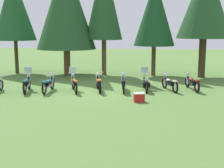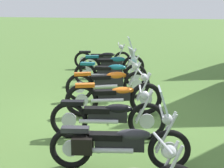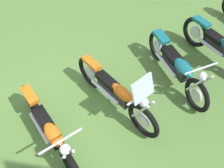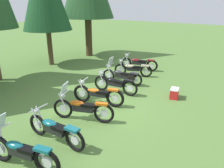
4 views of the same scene
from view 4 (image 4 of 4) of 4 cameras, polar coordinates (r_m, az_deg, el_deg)
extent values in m
plane|color=#547A38|center=(9.18, -3.17, -5.53)|extent=(80.00, 80.00, 0.00)
torus|color=black|center=(6.74, -27.01, -14.73)|extent=(0.29, 0.77, 0.77)
cylinder|color=silver|center=(6.74, -27.01, -14.73)|extent=(0.12, 0.30, 0.29)
torus|color=black|center=(5.85, -16.56, -18.96)|extent=(0.29, 0.77, 0.77)
cylinder|color=silver|center=(5.85, -16.56, -18.96)|extent=(0.12, 0.30, 0.29)
cube|color=black|center=(6.21, -22.35, -15.98)|extent=(0.37, 0.76, 0.24)
ellipsoid|color=#14606B|center=(6.25, -23.95, -14.32)|extent=(0.37, 0.57, 0.19)
cube|color=black|center=(6.02, -21.02, -15.68)|extent=(0.35, 0.53, 0.10)
cube|color=#14606B|center=(5.68, -17.60, -15.91)|extent=(0.29, 0.47, 0.08)
cylinder|color=silver|center=(6.58, -26.59, -12.44)|extent=(0.12, 0.34, 0.65)
cylinder|color=silver|center=(6.32, -27.07, -10.36)|extent=(0.66, 0.20, 0.04)
cylinder|color=silver|center=(6.23, -20.29, -16.49)|extent=(0.26, 0.73, 0.08)
torus|color=black|center=(7.49, -18.71, -10.02)|extent=(0.13, 0.72, 0.72)
cylinder|color=silver|center=(7.49, -18.71, -10.02)|extent=(0.06, 0.28, 0.28)
torus|color=black|center=(6.49, -9.61, -14.22)|extent=(0.13, 0.72, 0.72)
cylinder|color=silver|center=(6.49, -9.61, -14.22)|extent=(0.06, 0.28, 0.28)
cube|color=black|center=(6.91, -14.60, -11.29)|extent=(0.27, 0.78, 0.23)
ellipsoid|color=#14606B|center=(6.98, -15.94, -9.73)|extent=(0.32, 0.56, 0.18)
cube|color=black|center=(6.71, -13.40, -11.06)|extent=(0.30, 0.53, 0.10)
cube|color=#14606B|center=(6.35, -10.35, -11.45)|extent=(0.23, 0.45, 0.08)
cylinder|color=silver|center=(7.26, -19.20, -8.41)|extent=(0.06, 0.34, 0.65)
cylinder|color=silver|center=(7.35, -18.15, -7.90)|extent=(0.06, 0.34, 0.65)
cylinder|color=silver|center=(7.09, -18.56, -5.94)|extent=(0.70, 0.07, 0.04)
sphere|color=silver|center=(7.21, -18.92, -6.61)|extent=(0.18, 0.18, 0.17)
cylinder|color=silver|center=(6.92, -12.66, -11.82)|extent=(0.12, 0.77, 0.08)
torus|color=black|center=(8.27, -12.62, -6.24)|extent=(0.36, 0.73, 0.75)
cylinder|color=silver|center=(8.27, -12.62, -6.24)|extent=(0.15, 0.29, 0.29)
torus|color=black|center=(7.74, -2.13, -7.64)|extent=(0.36, 0.73, 0.75)
cylinder|color=silver|center=(7.74, -2.13, -7.64)|extent=(0.15, 0.29, 0.29)
cube|color=black|center=(7.92, -7.59, -6.20)|extent=(0.44, 0.78, 0.26)
ellipsoid|color=#D16014|center=(7.93, -9.10, -4.97)|extent=(0.40, 0.59, 0.20)
cube|color=black|center=(7.79, -6.16, -5.53)|extent=(0.37, 0.55, 0.10)
cube|color=#D16014|center=(7.60, -2.74, -5.20)|extent=(0.31, 0.47, 0.08)
cylinder|color=silver|center=(8.06, -12.60, -4.60)|extent=(0.16, 0.33, 0.65)
cylinder|color=silver|center=(8.17, -12.21, -4.23)|extent=(0.16, 0.33, 0.65)
cylinder|color=silver|center=(7.95, -12.07, -2.27)|extent=(0.58, 0.26, 0.04)
sphere|color=silver|center=(8.03, -12.58, -3.00)|extent=(0.22, 0.22, 0.17)
cylinder|color=silver|center=(8.00, -6.13, -6.63)|extent=(0.36, 0.75, 0.08)
cube|color=silver|center=(7.89, -12.29, -1.05)|extent=(0.47, 0.30, 0.39)
torus|color=black|center=(9.41, -7.80, -2.45)|extent=(0.32, 0.77, 0.77)
cylinder|color=silver|center=(9.41, -7.80, -2.45)|extent=(0.13, 0.30, 0.30)
torus|color=black|center=(8.86, 0.81, -3.74)|extent=(0.32, 0.77, 0.77)
cylinder|color=silver|center=(8.86, 0.81, -3.74)|extent=(0.13, 0.30, 0.30)
cube|color=black|center=(9.07, -3.64, -2.56)|extent=(0.38, 0.76, 0.20)
ellipsoid|color=#D16014|center=(9.10, -4.84, -1.67)|extent=(0.37, 0.57, 0.16)
cube|color=black|center=(8.96, -2.45, -2.18)|extent=(0.35, 0.53, 0.10)
cube|color=#D16014|center=(8.75, 0.33, -1.53)|extent=(0.29, 0.47, 0.08)
cylinder|color=silver|center=(9.21, -7.76, -0.96)|extent=(0.13, 0.34, 0.65)
cylinder|color=silver|center=(9.33, -7.36, -0.66)|extent=(0.13, 0.34, 0.65)
cylinder|color=silver|center=(9.12, -7.21, 1.10)|extent=(0.68, 0.22, 0.04)
sphere|color=silver|center=(9.20, -7.68, 0.46)|extent=(0.21, 0.21, 0.17)
cylinder|color=silver|center=(9.14, -2.39, -2.83)|extent=(0.27, 0.73, 0.08)
torus|color=black|center=(10.59, -2.82, 0.27)|extent=(0.19, 0.74, 0.74)
cylinder|color=silver|center=(10.59, -2.82, 0.27)|extent=(0.09, 0.29, 0.29)
torus|color=black|center=(9.95, 4.70, -1.13)|extent=(0.19, 0.74, 0.74)
cylinder|color=silver|center=(9.95, 4.70, -1.13)|extent=(0.09, 0.29, 0.29)
cube|color=black|center=(10.21, 0.83, 0.13)|extent=(0.29, 0.77, 0.23)
ellipsoid|color=black|center=(10.25, -0.21, 1.06)|extent=(0.31, 0.56, 0.18)
cube|color=black|center=(10.09, 1.88, 0.53)|extent=(0.29, 0.52, 0.10)
cube|color=black|center=(9.86, 4.34, 0.84)|extent=(0.23, 0.46, 0.08)
cylinder|color=silver|center=(10.40, -2.77, 1.63)|extent=(0.09, 0.34, 0.65)
cylinder|color=silver|center=(10.52, -2.37, 1.86)|extent=(0.09, 0.34, 0.65)
cylinder|color=silver|center=(10.32, -2.21, 3.46)|extent=(0.61, 0.12, 0.04)
sphere|color=silver|center=(10.40, -2.64, 2.89)|extent=(0.19, 0.19, 0.17)
cylinder|color=silver|center=(10.27, 1.95, -0.25)|extent=(0.18, 0.75, 0.08)
torus|color=black|center=(11.80, -0.86, 2.30)|extent=(0.19, 0.69, 0.68)
cylinder|color=silver|center=(11.80, -0.86, 2.30)|extent=(0.08, 0.27, 0.26)
torus|color=black|center=(11.18, 6.23, 1.12)|extent=(0.19, 0.69, 0.68)
cylinder|color=silver|center=(11.18, 6.23, 1.12)|extent=(0.08, 0.27, 0.26)
cube|color=black|center=(11.43, 2.60, 2.22)|extent=(0.27, 0.79, 0.24)
ellipsoid|color=#2D2D33|center=(11.48, 1.64, 3.06)|extent=(0.28, 0.57, 0.18)
cube|color=black|center=(11.31, 3.60, 2.61)|extent=(0.26, 0.54, 0.10)
cube|color=#2D2D33|center=(11.10, 5.91, 2.76)|extent=(0.21, 0.46, 0.08)
cylinder|color=silver|center=(11.63, -0.75, 3.56)|extent=(0.09, 0.34, 0.65)
cylinder|color=silver|center=(11.74, -0.46, 3.72)|extent=(0.09, 0.34, 0.65)
cylinder|color=silver|center=(11.55, -0.26, 5.19)|extent=(0.67, 0.12, 0.04)
sphere|color=silver|center=(11.63, -0.65, 4.67)|extent=(0.19, 0.19, 0.17)
cylinder|color=silver|center=(11.48, 3.60, 1.84)|extent=(0.18, 0.78, 0.08)
cube|color=silver|center=(11.52, -0.35, 6.07)|extent=(0.46, 0.21, 0.39)
cube|color=black|center=(11.10, 5.03, 1.57)|extent=(0.18, 0.34, 0.26)
cube|color=black|center=(11.33, 5.56, 1.95)|extent=(0.18, 0.34, 0.26)
torus|color=black|center=(12.81, 2.19, 3.79)|extent=(0.35, 0.68, 0.69)
cylinder|color=silver|center=(12.81, 2.19, 3.79)|extent=(0.14, 0.26, 0.27)
torus|color=black|center=(12.62, 8.86, 3.29)|extent=(0.35, 0.68, 0.69)
cylinder|color=silver|center=(12.62, 8.86, 3.29)|extent=(0.14, 0.26, 0.27)
cube|color=black|center=(12.66, 5.52, 3.99)|extent=(0.46, 0.76, 0.23)
ellipsoid|color=beige|center=(12.65, 4.61, 4.66)|extent=(0.42, 0.58, 0.18)
cube|color=black|center=(12.61, 6.46, 4.40)|extent=(0.40, 0.54, 0.10)
cube|color=beige|center=(12.53, 8.58, 4.73)|extent=(0.33, 0.48, 0.08)
cylinder|color=silver|center=(12.65, 2.41, 4.96)|extent=(0.17, 0.33, 0.65)
cylinder|color=silver|center=(12.79, 2.54, 5.14)|extent=(0.17, 0.33, 0.65)
cylinder|color=silver|center=(12.62, 2.85, 6.50)|extent=(0.66, 0.29, 0.04)
sphere|color=silver|center=(12.66, 2.44, 6.00)|extent=(0.22, 0.22, 0.17)
cylinder|color=silver|center=(12.78, 6.31, 3.73)|extent=(0.35, 0.72, 0.08)
torus|color=black|center=(14.20, 3.76, 5.48)|extent=(0.27, 0.73, 0.72)
cylinder|color=silver|center=(14.20, 3.76, 5.48)|extent=(0.11, 0.28, 0.27)
torus|color=black|center=(13.77, 10.35, 4.70)|extent=(0.27, 0.73, 0.72)
cylinder|color=silver|center=(13.77, 10.35, 4.70)|extent=(0.11, 0.28, 0.27)
cube|color=black|center=(13.93, 7.02, 5.53)|extent=(0.40, 0.85, 0.24)
ellipsoid|color=maroon|center=(13.96, 6.14, 6.21)|extent=(0.40, 0.63, 0.19)
cube|color=black|center=(13.84, 7.96, 5.89)|extent=(0.37, 0.59, 0.10)
cube|color=maroon|center=(13.70, 10.11, 6.08)|extent=(0.29, 0.47, 0.08)
cylinder|color=silver|center=(14.03, 3.90, 6.54)|extent=(0.12, 0.34, 0.65)
cylinder|color=silver|center=(14.18, 4.13, 6.69)|extent=(0.12, 0.34, 0.65)
cylinder|color=silver|center=(14.00, 4.36, 7.92)|extent=(0.61, 0.17, 0.04)
sphere|color=silver|center=(14.06, 4.00, 7.48)|extent=(0.20, 0.20, 0.17)
cylinder|color=silver|center=(14.04, 7.89, 5.23)|extent=(0.26, 0.82, 0.08)
cylinder|color=#4C3823|center=(15.53, -15.80, 9.09)|extent=(0.32, 0.32, 2.32)
cylinder|color=#42301E|center=(17.69, -6.07, 12.01)|extent=(0.52, 0.52, 2.90)
cube|color=red|center=(10.16, 15.89, -2.43)|extent=(0.58, 0.45, 0.41)
cube|color=silver|center=(10.07, 16.01, -1.25)|extent=(0.59, 0.46, 0.04)
camera|label=1|loc=(15.35, 85.77, -0.35)|focal=49.00mm
camera|label=2|loc=(16.05, 10.93, 15.39)|focal=58.96mm
camera|label=3|loc=(9.85, -17.01, 21.29)|focal=40.15mm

